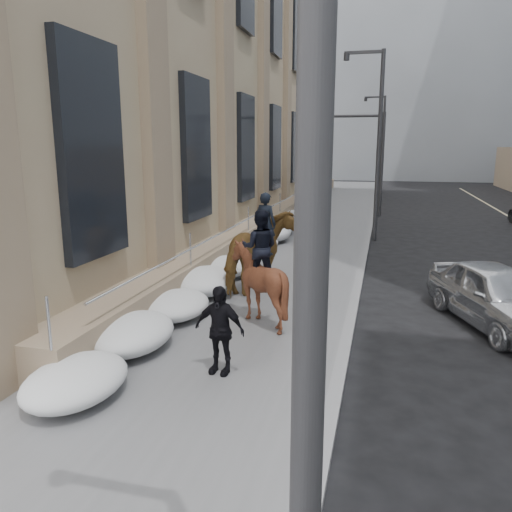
{
  "coord_description": "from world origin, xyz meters",
  "views": [
    {
      "loc": [
        3.23,
        -8.42,
        4.09
      ],
      "look_at": [
        0.54,
        2.08,
        1.7
      ],
      "focal_mm": 35.0,
      "sensor_mm": 36.0,
      "label": 1
    }
  ],
  "objects_px": {
    "mounted_horse_left": "(261,251)",
    "car_silver": "(497,295)",
    "pedestrian": "(219,330)",
    "mounted_horse_right": "(259,277)"
  },
  "relations": [
    {
      "from": "mounted_horse_right",
      "to": "pedestrian",
      "type": "xyz_separation_m",
      "value": [
        -0.02,
        -2.75,
        -0.25
      ]
    },
    {
      "from": "mounted_horse_left",
      "to": "mounted_horse_right",
      "type": "bearing_deg",
      "value": 121.33
    },
    {
      "from": "mounted_horse_right",
      "to": "car_silver",
      "type": "height_order",
      "value": "mounted_horse_right"
    },
    {
      "from": "pedestrian",
      "to": "car_silver",
      "type": "distance_m",
      "value": 6.78
    },
    {
      "from": "mounted_horse_left",
      "to": "pedestrian",
      "type": "xyz_separation_m",
      "value": [
        0.52,
        -5.21,
        -0.34
      ]
    },
    {
      "from": "pedestrian",
      "to": "car_silver",
      "type": "height_order",
      "value": "pedestrian"
    },
    {
      "from": "mounted_horse_left",
      "to": "car_silver",
      "type": "height_order",
      "value": "mounted_horse_left"
    },
    {
      "from": "pedestrian",
      "to": "car_silver",
      "type": "xyz_separation_m",
      "value": [
        5.35,
        4.17,
        -0.19
      ]
    },
    {
      "from": "mounted_horse_left",
      "to": "car_silver",
      "type": "bearing_deg",
      "value": -171.16
    },
    {
      "from": "car_silver",
      "to": "mounted_horse_right",
      "type": "bearing_deg",
      "value": 174.56
    }
  ]
}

